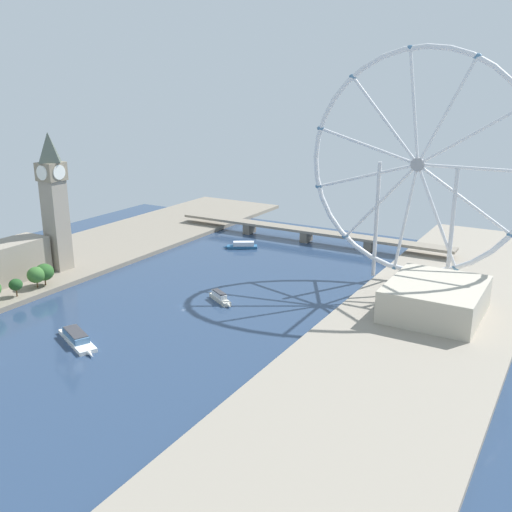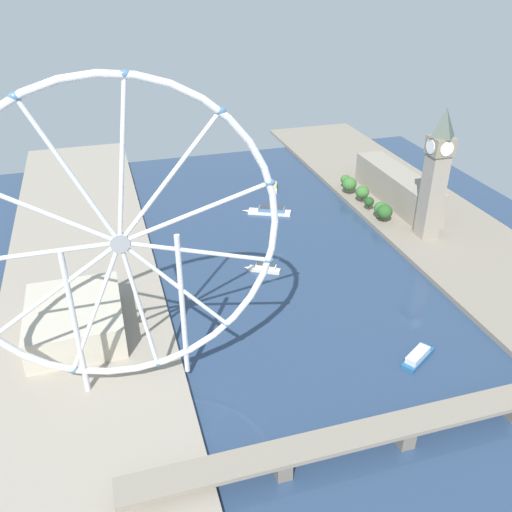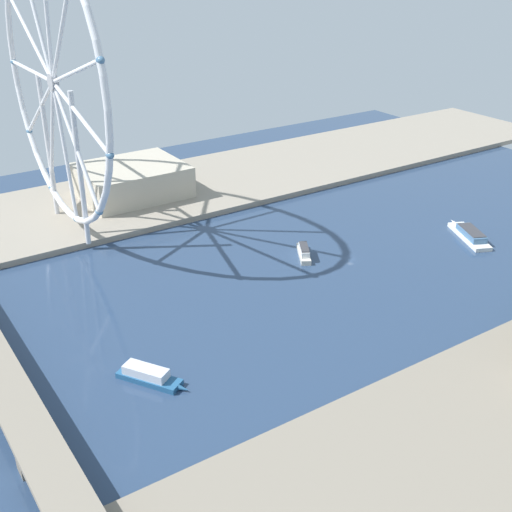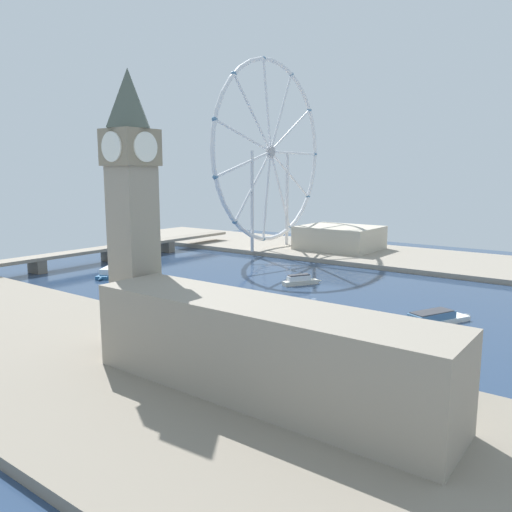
% 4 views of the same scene
% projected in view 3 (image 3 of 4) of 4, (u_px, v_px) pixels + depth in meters
% --- Properties ---
extents(ground_plane, '(416.61, 416.61, 0.00)m').
position_uv_depth(ground_plane, '(351.00, 259.00, 302.61)').
color(ground_plane, navy).
extents(riverbank_right, '(90.00, 520.00, 3.00)m').
position_uv_depth(riverbank_right, '(215.00, 181.00, 394.26)').
color(riverbank_right, gray).
rests_on(riverbank_right, ground_plane).
extents(ferris_wheel, '(132.77, 3.20, 137.50)m').
position_uv_depth(ferris_wheel, '(53.00, 83.00, 296.57)').
color(ferris_wheel, silver).
rests_on(ferris_wheel, riverbank_right).
extents(riverside_hall, '(46.73, 55.52, 16.96)m').
position_uv_depth(riverside_hall, '(132.00, 180.00, 365.96)').
color(riverside_hall, '#BCB29E').
rests_on(riverside_hall, riverbank_right).
extents(tour_boat_0, '(36.14, 20.87, 5.26)m').
position_uv_depth(tour_boat_0, '(470.00, 235.00, 321.96)').
color(tour_boat_0, white).
rests_on(tour_boat_0, ground_plane).
extents(tour_boat_2, '(21.62, 14.56, 5.64)m').
position_uv_depth(tour_boat_2, '(304.00, 252.00, 304.10)').
color(tour_boat_2, beige).
rests_on(tour_boat_2, ground_plane).
extents(tour_boat_3, '(24.73, 17.67, 5.13)m').
position_uv_depth(tour_boat_3, '(149.00, 376.00, 218.45)').
color(tour_boat_3, '#235684').
rests_on(tour_boat_3, ground_plane).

